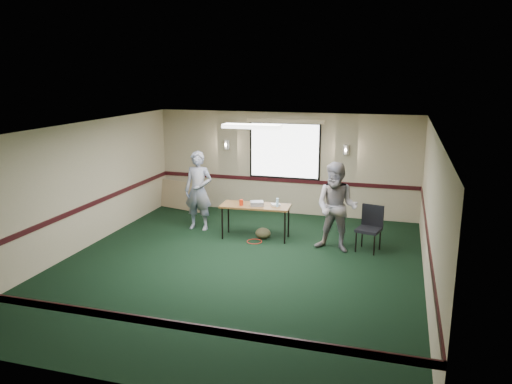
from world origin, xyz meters
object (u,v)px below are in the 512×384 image
(folding_table, at_px, (256,208))
(person_left, at_px, (198,191))
(conference_chair, at_px, (370,224))
(person_right, at_px, (337,207))
(projector, at_px, (257,204))

(folding_table, xyz_separation_m, person_left, (-1.51, 0.27, 0.23))
(conference_chair, bearing_deg, folding_table, -166.77)
(folding_table, height_order, conference_chair, conference_chair)
(conference_chair, bearing_deg, person_left, -170.21)
(person_right, bearing_deg, folding_table, -179.65)
(folding_table, bearing_deg, conference_chair, -4.35)
(conference_chair, xyz_separation_m, person_left, (-4.06, 0.33, 0.39))
(projector, relative_size, person_right, 0.15)
(person_left, distance_m, person_right, 3.42)
(folding_table, relative_size, person_right, 0.84)
(folding_table, relative_size, person_left, 0.84)
(folding_table, distance_m, projector, 0.12)
(conference_chair, distance_m, person_left, 4.09)
(folding_table, xyz_separation_m, person_right, (1.86, -0.31, 0.23))
(conference_chair, height_order, person_right, person_right)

